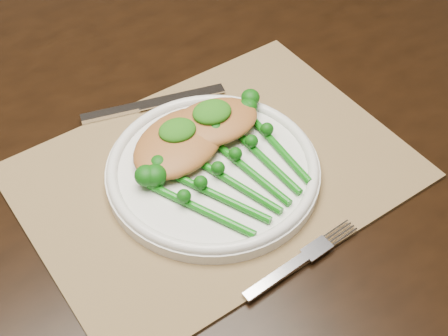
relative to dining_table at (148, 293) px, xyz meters
name	(u,v)px	position (x,y,z in m)	size (l,w,h in m)	color
dining_table	(148,293)	(0.00, 0.00, 0.00)	(1.67, 1.02, 0.75)	black
placemat	(215,172)	(0.09, -0.10, 0.37)	(0.48, 0.35, 0.00)	olive
dinner_plate	(213,169)	(0.08, -0.10, 0.39)	(0.27, 0.27, 0.02)	white
knife	(140,106)	(0.05, 0.06, 0.38)	(0.21, 0.04, 0.01)	silver
fork	(308,255)	(0.13, -0.26, 0.38)	(0.16, 0.05, 0.01)	silver
chicken_fillet_left	(180,142)	(0.06, -0.06, 0.41)	(0.14, 0.10, 0.03)	#AD6B32
chicken_fillet_right	(214,122)	(0.11, -0.05, 0.41)	(0.12, 0.08, 0.02)	#AD6B32
pesto_dollop_left	(177,130)	(0.06, -0.05, 0.42)	(0.05, 0.04, 0.02)	#144F0B
pesto_dollop_right	(212,112)	(0.11, -0.04, 0.43)	(0.05, 0.04, 0.02)	#144F0B
broccolini_bundle	(240,175)	(0.11, -0.13, 0.40)	(0.22, 0.23, 0.04)	#0C600C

